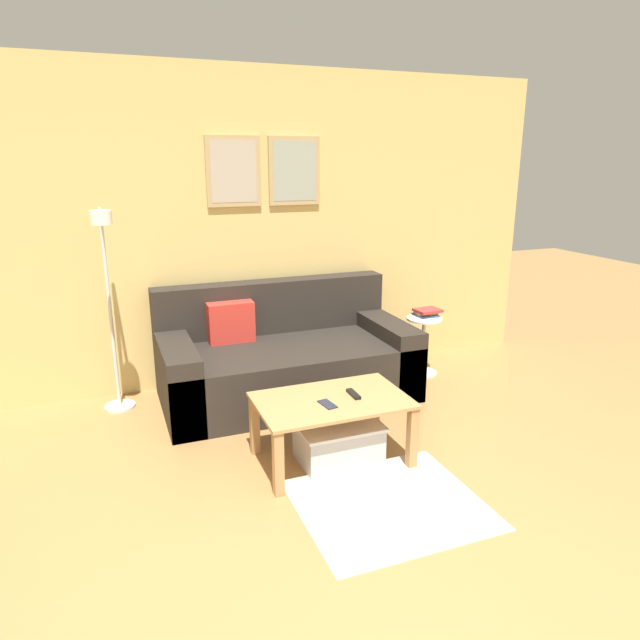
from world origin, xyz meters
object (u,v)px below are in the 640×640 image
Objects in this scene: couch at (285,360)px; side_table at (423,340)px; coffee_table at (332,410)px; floor_lamp at (109,296)px; storage_bin at (338,442)px; book_stack at (426,313)px; remote_control at (353,394)px; cell_phone at (327,404)px.

side_table is (1.28, 0.01, 0.01)m from couch.
floor_lamp is (-1.22, 1.17, 0.57)m from coffee_table.
storage_bin is 0.34× the size of floor_lamp.
couch is at bearing -179.56° from side_table.
side_table is 2.08× the size of book_stack.
floor_lamp is 2.97× the size of side_table.
couch is 1.41m from floor_lamp.
coffee_table is 0.17m from remote_control.
coffee_table is at bearing 148.41° from storage_bin.
floor_lamp is at bearing 124.81° from cell_phone.
side_table is 1.62m from remote_control.
cell_phone is at bearing -139.85° from book_stack.
coffee_table is 0.12m from cell_phone.
side_table is (1.29, 1.13, 0.18)m from storage_bin.
book_stack is (2.56, -0.06, -0.36)m from floor_lamp.
couch reaches higher than side_table.
storage_bin is at bearing -139.04° from book_stack.
couch is 7.90× the size of book_stack.
storage_bin is at bearing -90.42° from couch.
coffee_table is (-0.05, -1.10, 0.05)m from couch.
floor_lamp is 1.77m from cell_phone.
floor_lamp is at bearing 136.55° from storage_bin.
couch is 1.32m from book_stack.
book_stack is at bearing 9.81° from side_table.
floor_lamp is at bearing 140.29° from remote_control.
remote_control is (-1.18, -1.11, 0.12)m from side_table.
cell_phone is at bearing -128.81° from coffee_table.
book_stack reaches higher than cell_phone.
book_stack is (0.02, 0.00, 0.25)m from side_table.
storage_bin is 1.78m from book_stack.
couch is 1.18m from cell_phone.
cell_phone is at bearing -95.06° from couch.
floor_lamp is at bearing 178.62° from side_table.
floor_lamp is (-1.26, 0.07, 0.62)m from couch.
coffee_table is 1.80× the size of storage_bin.
couch is 1.11m from remote_control.
storage_bin is 0.31m from cell_phone.
floor_lamp reaches higher than book_stack.
floor_lamp reaches higher than couch.
side_table reaches higher than storage_bin.
remote_control reaches higher than coffee_table.
book_stack is at bearing 0.56° from couch.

